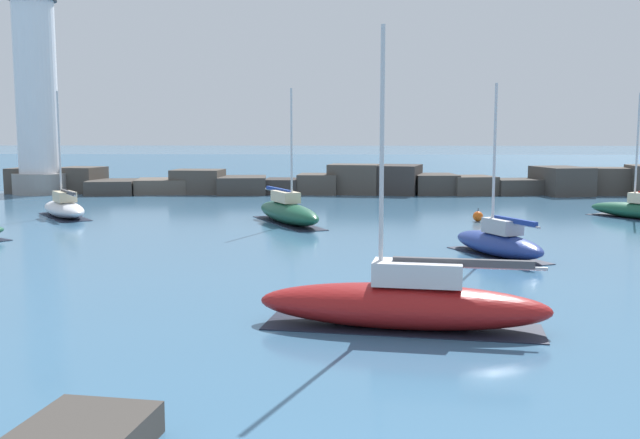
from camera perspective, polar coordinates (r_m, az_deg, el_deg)
name	(u,v)px	position (r m, az deg, el deg)	size (l,w,h in m)	color
open_sea_beyond	(349,164)	(122.39, 2.36, 4.43)	(400.00, 116.00, 0.01)	#2D5B7F
breakwater_jetty	(397,182)	(62.79, 6.22, 2.97)	(63.95, 6.69, 2.59)	#4C443D
lighthouse	(37,96)	(67.40, -21.73, 9.13)	(4.71, 4.71, 18.87)	gray
sailboat_moored_0	(288,211)	(42.14, -2.60, 0.66)	(5.25, 8.23, 7.86)	#195138
sailboat_moored_4	(404,303)	(19.67, 6.71, -6.64)	(8.15, 3.08, 8.13)	maroon
sailboat_moored_5	(64,207)	(48.06, -19.80, 0.91)	(5.35, 6.47, 7.93)	white
sailboat_moored_6	(498,242)	(31.86, 14.08, -1.75)	(3.98, 5.89, 7.43)	navy
mooring_buoy_orange_near	(478,216)	(44.00, 12.52, 0.25)	(0.61, 0.61, 0.81)	#EA5914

